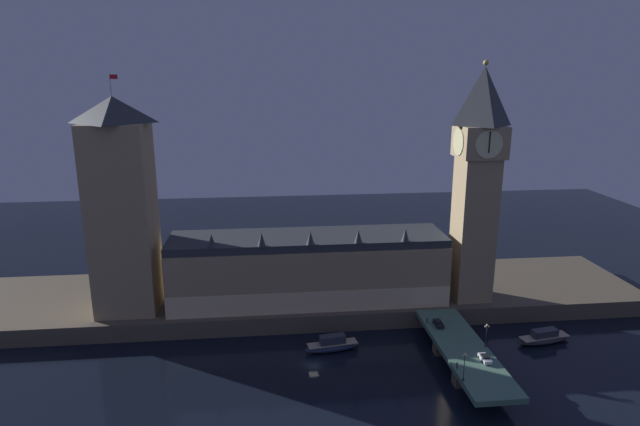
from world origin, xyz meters
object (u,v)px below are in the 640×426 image
(pedestrian_far_rail, at_px, (427,320))
(boat_downstream, at_px, (544,338))
(clock_tower, at_px, (477,178))
(car_southbound_lead, at_px, (485,358))
(boat_upstream, at_px, (332,345))
(car_northbound_lead, at_px, (438,323))
(street_lamp_near, at_px, (464,363))
(victoria_tower, at_px, (122,207))
(pedestrian_near_rail, at_px, (457,365))
(street_lamp_mid, at_px, (487,332))

(pedestrian_far_rail, distance_m, boat_downstream, 33.74)
(clock_tower, bearing_deg, car_southbound_lead, -105.58)
(boat_upstream, bearing_deg, car_northbound_lead, 0.49)
(boat_upstream, bearing_deg, pedestrian_far_rail, 4.47)
(pedestrian_far_rail, distance_m, boat_upstream, 27.68)
(car_northbound_lead, height_order, pedestrian_far_rail, pedestrian_far_rail)
(car_southbound_lead, xyz_separation_m, boat_downstream, (25.05, 17.25, -5.01))
(car_southbound_lead, relative_size, pedestrian_far_rail, 2.40)
(street_lamp_near, bearing_deg, boat_downstream, 36.83)
(car_northbound_lead, distance_m, car_southbound_lead, 20.12)
(clock_tower, xyz_separation_m, victoria_tower, (-104.38, 3.10, -6.83))
(clock_tower, xyz_separation_m, pedestrian_near_rail, (-18.87, -41.52, -36.92))
(clock_tower, height_order, pedestrian_near_rail, clock_tower)
(clock_tower, bearing_deg, car_northbound_lead, -129.75)
(pedestrian_near_rail, bearing_deg, street_lamp_mid, 40.68)
(car_southbound_lead, relative_size, boat_downstream, 0.26)
(victoria_tower, relative_size, street_lamp_near, 9.82)
(street_lamp_mid, bearing_deg, victoria_tower, 160.05)
(pedestrian_far_rail, height_order, boat_upstream, pedestrian_far_rail)
(clock_tower, relative_size, car_southbound_lead, 16.19)
(car_southbound_lead, distance_m, pedestrian_far_rail, 22.73)
(pedestrian_near_rail, bearing_deg, street_lamp_near, -94.42)
(clock_tower, relative_size, boat_upstream, 4.50)
(pedestrian_near_rail, relative_size, street_lamp_mid, 0.27)
(victoria_tower, relative_size, street_lamp_mid, 11.01)
(car_northbound_lead, distance_m, pedestrian_far_rail, 3.27)
(clock_tower, xyz_separation_m, car_southbound_lead, (-10.84, -38.86, -37.13))
(clock_tower, height_order, pedestrian_far_rail, clock_tower)
(street_lamp_near, xyz_separation_m, street_lamp_mid, (11.51, 14.72, -0.46))
(car_southbound_lead, distance_m, street_lamp_mid, 8.20)
(clock_tower, height_order, street_lamp_near, clock_tower)
(car_southbound_lead, xyz_separation_m, pedestrian_near_rail, (-8.03, -2.65, 0.21))
(car_southbound_lead, bearing_deg, boat_upstream, 151.43)
(clock_tower, height_order, victoria_tower, clock_tower)
(boat_upstream, bearing_deg, boat_downstream, -1.80)
(victoria_tower, distance_m, street_lamp_near, 102.13)
(victoria_tower, distance_m, boat_downstream, 126.18)
(car_northbound_lead, xyz_separation_m, pedestrian_far_rail, (-2.68, 1.86, 0.25))
(pedestrian_far_rail, bearing_deg, boat_upstream, -175.53)
(clock_tower, relative_size, pedestrian_near_rail, 42.27)
(street_lamp_near, bearing_deg, street_lamp_mid, 51.98)
(boat_upstream, xyz_separation_m, boat_downstream, (60.20, -1.89, -0.19))
(clock_tower, xyz_separation_m, pedestrian_far_rail, (-18.87, -17.60, -36.83))
(clock_tower, height_order, car_southbound_lead, clock_tower)
(pedestrian_far_rail, bearing_deg, pedestrian_near_rail, -90.00)
(clock_tower, xyz_separation_m, boat_upstream, (-45.99, -19.72, -41.95))
(car_northbound_lead, xyz_separation_m, street_lamp_mid, (8.43, -12.50, 3.16))
(pedestrian_far_rail, xyz_separation_m, street_lamp_mid, (11.11, -14.37, 2.91))
(victoria_tower, distance_m, car_northbound_lead, 95.92)
(clock_tower, xyz_separation_m, car_northbound_lead, (-16.19, -19.47, -37.09))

